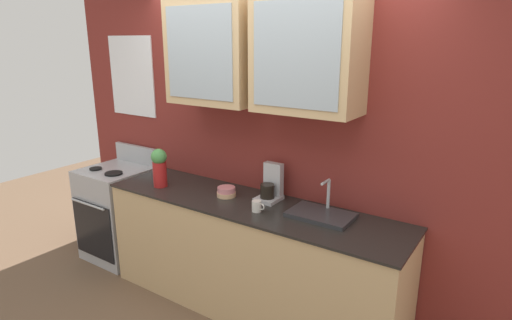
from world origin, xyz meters
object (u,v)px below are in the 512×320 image
object	(u,v)px
sink_faucet	(321,214)
bowl_stack	(226,192)
cup_near_sink	(257,206)
coffee_maker	(271,186)
stove_range	(118,212)
vase	(159,166)

from	to	relation	value
sink_faucet	bowl_stack	world-z (taller)	sink_faucet
cup_near_sink	coffee_maker	world-z (taller)	coffee_maker
bowl_stack	stove_range	bearing A→B (deg)	-178.88
bowl_stack	vase	xyz separation A→B (m)	(-0.62, -0.13, 0.14)
cup_near_sink	coffee_maker	size ratio (longest dim) A/B	0.36
sink_faucet	vase	xyz separation A→B (m)	(-1.43, -0.18, 0.16)
stove_range	vase	distance (m)	0.98
sink_faucet	cup_near_sink	xyz separation A→B (m)	(-0.43, -0.17, 0.02)
sink_faucet	cup_near_sink	size ratio (longest dim) A/B	4.38
stove_range	bowl_stack	bearing A→B (deg)	1.12
coffee_maker	stove_range	bearing A→B (deg)	-174.42
vase	cup_near_sink	bearing A→B (deg)	0.18
stove_range	vase	size ratio (longest dim) A/B	3.32
stove_range	sink_faucet	distance (m)	2.23
bowl_stack	vase	distance (m)	0.65
vase	sink_faucet	bearing A→B (deg)	7.09
bowl_stack	coffee_maker	bearing A→B (deg)	22.68
sink_faucet	coffee_maker	distance (m)	0.49
bowl_stack	coffee_maker	xyz separation A→B (m)	(0.33, 0.14, 0.07)
coffee_maker	vase	bearing A→B (deg)	-164.41
vase	coffee_maker	xyz separation A→B (m)	(0.95, 0.27, -0.07)
coffee_maker	bowl_stack	bearing A→B (deg)	-157.32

